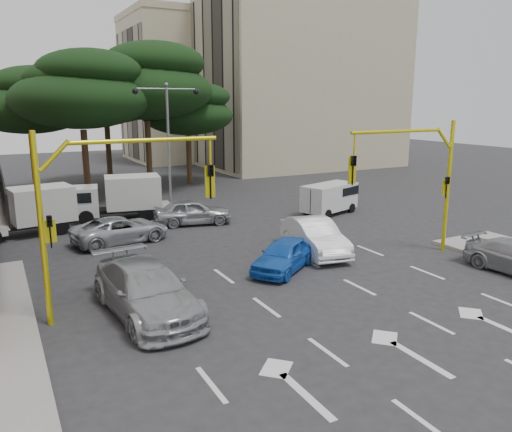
{
  "coord_description": "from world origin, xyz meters",
  "views": [
    {
      "loc": [
        -9.69,
        -13.77,
        6.8
      ],
      "look_at": [
        0.91,
        6.24,
        1.6
      ],
      "focal_mm": 35.0,
      "sensor_mm": 36.0,
      "label": 1
    }
  ],
  "objects_px": {
    "signal_mast_right": "(421,170)",
    "street_lamp_center": "(168,125)",
    "car_silver_cross_a": "(121,230)",
    "car_silver_wagon": "(146,290)",
    "car_silver_cross_b": "(193,212)",
    "box_truck_b": "(117,198)",
    "signal_mast_left": "(101,197)",
    "car_white_hatch": "(315,236)",
    "car_blue_compact": "(284,255)",
    "van_white": "(329,199)",
    "box_truck_a": "(24,212)"
  },
  "relations": [
    {
      "from": "signal_mast_right",
      "to": "street_lamp_center",
      "type": "height_order",
      "value": "street_lamp_center"
    },
    {
      "from": "street_lamp_center",
      "to": "box_truck_a",
      "type": "relative_size",
      "value": 1.54
    },
    {
      "from": "signal_mast_left",
      "to": "box_truck_b",
      "type": "xyz_separation_m",
      "value": [
        3.36,
        13.51,
        -2.61
      ]
    },
    {
      "from": "car_silver_cross_a",
      "to": "box_truck_a",
      "type": "bearing_deg",
      "value": 37.61
    },
    {
      "from": "box_truck_a",
      "to": "car_silver_cross_a",
      "type": "bearing_deg",
      "value": -141.29
    },
    {
      "from": "street_lamp_center",
      "to": "car_white_hatch",
      "type": "bearing_deg",
      "value": -75.44
    },
    {
      "from": "signal_mast_right",
      "to": "car_silver_wagon",
      "type": "bearing_deg",
      "value": -177.23
    },
    {
      "from": "car_white_hatch",
      "to": "box_truck_b",
      "type": "height_order",
      "value": "box_truck_b"
    },
    {
      "from": "car_silver_cross_b",
      "to": "box_truck_a",
      "type": "height_order",
      "value": "box_truck_a"
    },
    {
      "from": "car_silver_wagon",
      "to": "box_truck_b",
      "type": "distance_m",
      "value": 14.3
    },
    {
      "from": "car_white_hatch",
      "to": "car_silver_cross_a",
      "type": "height_order",
      "value": "car_white_hatch"
    },
    {
      "from": "van_white",
      "to": "box_truck_a",
      "type": "distance_m",
      "value": 17.32
    },
    {
      "from": "car_silver_cross_a",
      "to": "street_lamp_center",
      "type": "bearing_deg",
      "value": -48.51
    },
    {
      "from": "car_white_hatch",
      "to": "van_white",
      "type": "height_order",
      "value": "van_white"
    },
    {
      "from": "signal_mast_right",
      "to": "signal_mast_left",
      "type": "xyz_separation_m",
      "value": [
        -13.61,
        0.0,
        0.0
      ]
    },
    {
      "from": "signal_mast_right",
      "to": "signal_mast_left",
      "type": "relative_size",
      "value": 1.0
    },
    {
      "from": "street_lamp_center",
      "to": "car_silver_cross_a",
      "type": "relative_size",
      "value": 1.65
    },
    {
      "from": "car_silver_wagon",
      "to": "car_silver_cross_a",
      "type": "height_order",
      "value": "car_silver_wagon"
    },
    {
      "from": "car_white_hatch",
      "to": "car_blue_compact",
      "type": "distance_m",
      "value": 2.88
    },
    {
      "from": "car_white_hatch",
      "to": "box_truck_b",
      "type": "distance_m",
      "value": 12.81
    },
    {
      "from": "car_silver_wagon",
      "to": "car_silver_cross_b",
      "type": "relative_size",
      "value": 1.32
    },
    {
      "from": "car_white_hatch",
      "to": "car_blue_compact",
      "type": "height_order",
      "value": "car_white_hatch"
    },
    {
      "from": "car_silver_wagon",
      "to": "box_truck_b",
      "type": "height_order",
      "value": "box_truck_b"
    },
    {
      "from": "car_white_hatch",
      "to": "car_silver_cross_a",
      "type": "distance_m",
      "value": 9.5
    },
    {
      "from": "signal_mast_right",
      "to": "street_lamp_center",
      "type": "distance_m",
      "value": 15.65
    },
    {
      "from": "car_silver_wagon",
      "to": "car_silver_cross_b",
      "type": "height_order",
      "value": "car_silver_wagon"
    },
    {
      "from": "signal_mast_left",
      "to": "car_white_hatch",
      "type": "height_order",
      "value": "signal_mast_left"
    },
    {
      "from": "car_blue_compact",
      "to": "car_silver_wagon",
      "type": "xyz_separation_m",
      "value": [
        -6.21,
        -1.63,
        0.17
      ]
    },
    {
      "from": "signal_mast_right",
      "to": "van_white",
      "type": "bearing_deg",
      "value": 79.17
    },
    {
      "from": "van_white",
      "to": "box_truck_b",
      "type": "xyz_separation_m",
      "value": [
        -11.95,
        4.64,
        0.33
      ]
    },
    {
      "from": "car_white_hatch",
      "to": "car_silver_wagon",
      "type": "distance_m",
      "value": 9.23
    },
    {
      "from": "signal_mast_left",
      "to": "car_blue_compact",
      "type": "bearing_deg",
      "value": 7.99
    },
    {
      "from": "car_silver_cross_a",
      "to": "signal_mast_left",
      "type": "bearing_deg",
      "value": 153.96
    },
    {
      "from": "car_silver_cross_a",
      "to": "car_silver_cross_b",
      "type": "relative_size",
      "value": 1.09
    },
    {
      "from": "signal_mast_right",
      "to": "box_truck_a",
      "type": "relative_size",
      "value": 1.19
    },
    {
      "from": "signal_mast_right",
      "to": "car_silver_cross_b",
      "type": "distance_m",
      "value": 12.68
    },
    {
      "from": "car_silver_cross_b",
      "to": "van_white",
      "type": "bearing_deg",
      "value": -86.45
    },
    {
      "from": "signal_mast_left",
      "to": "box_truck_a",
      "type": "xyz_separation_m",
      "value": [
        -1.72,
        12.01,
        -2.64
      ]
    },
    {
      "from": "signal_mast_left",
      "to": "car_blue_compact",
      "type": "height_order",
      "value": "signal_mast_left"
    },
    {
      "from": "signal_mast_right",
      "to": "box_truck_a",
      "type": "height_order",
      "value": "signal_mast_right"
    },
    {
      "from": "street_lamp_center",
      "to": "car_blue_compact",
      "type": "height_order",
      "value": "street_lamp_center"
    },
    {
      "from": "box_truck_a",
      "to": "car_silver_wagon",
      "type": "bearing_deg",
      "value": -176.64
    },
    {
      "from": "car_silver_cross_b",
      "to": "signal_mast_left",
      "type": "bearing_deg",
      "value": 159.14
    },
    {
      "from": "street_lamp_center",
      "to": "box_truck_a",
      "type": "distance_m",
      "value": 9.71
    },
    {
      "from": "street_lamp_center",
      "to": "box_truck_b",
      "type": "bearing_deg",
      "value": -171.75
    },
    {
      "from": "street_lamp_center",
      "to": "van_white",
      "type": "height_order",
      "value": "street_lamp_center"
    },
    {
      "from": "street_lamp_center",
      "to": "box_truck_b",
      "type": "xyz_separation_m",
      "value": [
        -3.45,
        -0.5,
        -4.15
      ]
    },
    {
      "from": "street_lamp_center",
      "to": "car_blue_compact",
      "type": "relative_size",
      "value": 2.01
    },
    {
      "from": "signal_mast_right",
      "to": "box_truck_b",
      "type": "relative_size",
      "value": 1.16
    },
    {
      "from": "car_blue_compact",
      "to": "car_silver_cross_a",
      "type": "height_order",
      "value": "car_blue_compact"
    }
  ]
}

